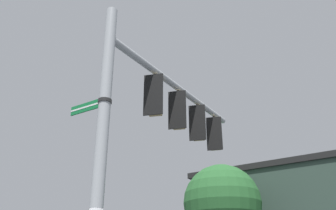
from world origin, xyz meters
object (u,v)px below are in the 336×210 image
(traffic_light_mid_inner, at_px, (178,112))
(street_name_sign, at_px, (96,104))
(traffic_light_nearest_pole, at_px, (155,97))
(traffic_light_mid_outer, at_px, (198,124))
(traffic_light_arm_end, at_px, (215,135))

(traffic_light_mid_inner, distance_m, street_name_sign, 3.34)
(traffic_light_nearest_pole, relative_size, traffic_light_mid_inner, 1.00)
(traffic_light_mid_inner, relative_size, traffic_light_mid_outer, 1.00)
(traffic_light_arm_end, bearing_deg, street_name_sign, -112.25)
(traffic_light_nearest_pole, bearing_deg, traffic_light_mid_inner, 70.41)
(traffic_light_mid_outer, distance_m, traffic_light_arm_end, 1.24)
(traffic_light_nearest_pole, relative_size, traffic_light_arm_end, 1.00)
(street_name_sign, bearing_deg, traffic_light_nearest_pole, 62.78)
(traffic_light_arm_end, bearing_deg, traffic_light_nearest_pole, -109.59)
(traffic_light_mid_inner, height_order, street_name_sign, traffic_light_mid_inner)
(traffic_light_nearest_pole, bearing_deg, traffic_light_arm_end, 70.41)
(traffic_light_mid_inner, bearing_deg, traffic_light_arm_end, 70.41)
(traffic_light_nearest_pole, distance_m, traffic_light_mid_outer, 2.47)
(traffic_light_mid_inner, bearing_deg, street_name_sign, -114.29)
(traffic_light_nearest_pole, relative_size, traffic_light_mid_outer, 1.00)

